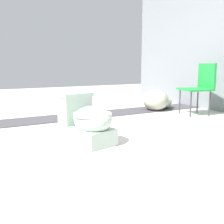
# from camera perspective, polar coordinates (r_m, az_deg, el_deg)

# --- Properties ---
(ground_plane) EXTENTS (14.00, 14.00, 0.00)m
(ground_plane) POSITION_cam_1_polar(r_m,az_deg,el_deg) (2.89, -4.49, -6.04)
(ground_plane) COLOR beige
(gravel_strip) EXTENTS (0.56, 8.00, 0.01)m
(gravel_strip) POSITION_cam_1_polar(r_m,az_deg,el_deg) (4.25, -5.50, -0.74)
(gravel_strip) COLOR #423F44
(gravel_strip) RESTS_ON ground
(toilet) EXTENTS (0.70, 0.51, 0.52)m
(toilet) POSITION_cam_1_polar(r_m,az_deg,el_deg) (2.75, -5.46, -2.17)
(toilet) COLOR #B2C6B7
(toilet) RESTS_ON ground
(folding_chair_left) EXTENTS (0.53, 0.53, 0.83)m
(folding_chair_left) POSITION_cam_1_polar(r_m,az_deg,el_deg) (4.51, 18.75, 5.90)
(folding_chair_left) COLOR #1E8C38
(folding_chair_left) RESTS_ON ground
(boulder_near) EXTENTS (0.32, 0.40, 0.24)m
(boulder_near) POSITION_cam_1_polar(r_m,az_deg,el_deg) (4.99, 10.88, 2.09)
(boulder_near) COLOR #ADA899
(boulder_near) RESTS_ON ground
(boulder_far) EXTENTS (0.59, 0.61, 0.38)m
(boulder_far) POSITION_cam_1_polar(r_m,az_deg,el_deg) (4.76, 9.50, 2.59)
(boulder_far) COLOR #ADA899
(boulder_far) RESTS_ON ground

